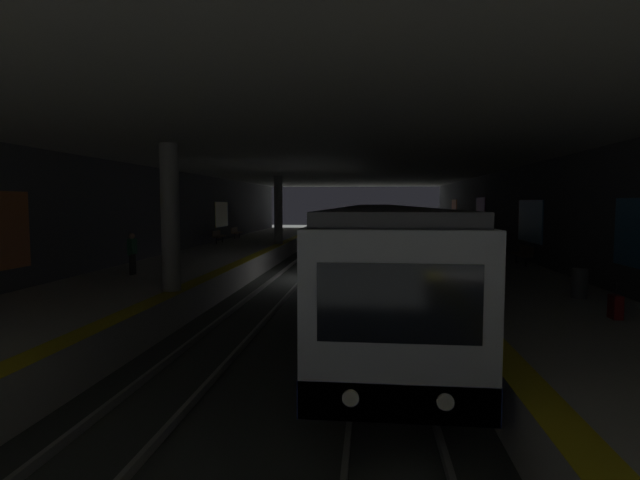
% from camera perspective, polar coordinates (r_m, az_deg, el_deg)
% --- Properties ---
extents(ground_plane, '(120.00, 120.00, 0.00)m').
position_cam_1_polar(ground_plane, '(24.37, 1.58, -4.61)').
color(ground_plane, '#383A38').
extents(track_left, '(60.00, 1.53, 0.16)m').
position_cam_1_polar(track_left, '(24.29, 6.78, -4.47)').
color(track_left, gray).
rests_on(track_left, ground).
extents(track_right, '(60.00, 1.53, 0.16)m').
position_cam_1_polar(track_right, '(24.62, -3.55, -4.33)').
color(track_right, gray).
rests_on(track_right, ground).
extents(platform_left, '(60.00, 5.30, 1.06)m').
position_cam_1_polar(platform_left, '(24.69, 16.95, -3.45)').
color(platform_left, '#B7B2A8').
rests_on(platform_left, ground).
extents(platform_right, '(60.00, 5.30, 1.06)m').
position_cam_1_polar(platform_right, '(25.63, -13.20, -3.09)').
color(platform_right, '#B7B2A8').
rests_on(platform_right, ground).
extents(wall_left, '(60.00, 0.56, 5.60)m').
position_cam_1_polar(wall_left, '(25.25, 23.52, 1.74)').
color(wall_left, '#56565B').
rests_on(wall_left, ground).
extents(wall_right, '(60.00, 0.56, 5.60)m').
position_cam_1_polar(wall_right, '(26.53, -19.22, 1.96)').
color(wall_right, '#56565B').
rests_on(wall_right, ground).
extents(ceiling_slab, '(60.00, 19.40, 0.40)m').
position_cam_1_polar(ceiling_slab, '(24.16, 1.61, 9.11)').
color(ceiling_slab, beige).
rests_on(ceiling_slab, wall_left).
extents(pillar_near, '(0.56, 0.56, 4.55)m').
position_cam_1_polar(pillar_near, '(15.82, -17.04, 2.49)').
color(pillar_near, gray).
rests_on(pillar_near, platform_right).
extents(pillar_far, '(0.56, 0.56, 4.55)m').
position_cam_1_polar(pillar_far, '(32.96, -4.88, 3.51)').
color(pillar_far, gray).
rests_on(pillar_far, platform_right).
extents(metro_train, '(39.68, 2.83, 3.49)m').
position_cam_1_polar(metro_train, '(26.55, 6.73, 0.50)').
color(metro_train, '#B7BCC6').
rests_on(metro_train, track_left).
extents(bench_left_near, '(1.70, 0.47, 0.86)m').
position_cam_1_polar(bench_left_near, '(23.41, 22.57, -1.42)').
color(bench_left_near, '#262628').
rests_on(bench_left_near, platform_left).
extents(bench_left_mid, '(1.70, 0.47, 0.86)m').
position_cam_1_polar(bench_left_mid, '(28.08, 19.74, -0.44)').
color(bench_left_mid, '#262628').
rests_on(bench_left_mid, platform_left).
extents(bench_right_near, '(1.70, 0.47, 0.86)m').
position_cam_1_polar(bench_right_near, '(34.11, -11.77, 0.52)').
color(bench_right_near, '#262628').
rests_on(bench_right_near, platform_right).
extents(bench_right_mid, '(1.70, 0.47, 0.86)m').
position_cam_1_polar(bench_right_mid, '(38.33, -9.77, 0.95)').
color(bench_right_mid, '#262628').
rests_on(bench_right_mid, platform_right).
extents(person_walking_mid, '(0.60, 0.23, 1.65)m').
position_cam_1_polar(person_walking_mid, '(34.50, 16.29, 1.09)').
color(person_walking_mid, '#3B3B3B').
rests_on(person_walking_mid, platform_left).
extents(person_standing_far, '(0.60, 0.23, 1.68)m').
position_cam_1_polar(person_standing_far, '(29.63, 16.44, 0.63)').
color(person_standing_far, '#2C2C2C').
rests_on(person_standing_far, platform_left).
extents(person_boarding, '(0.60, 0.22, 1.59)m').
position_cam_1_polar(person_boarding, '(19.99, -21.01, -1.34)').
color(person_boarding, '#353535').
rests_on(person_boarding, platform_right).
extents(suitcase_rolling, '(0.36, 0.22, 0.86)m').
position_cam_1_polar(suitcase_rolling, '(13.59, 31.17, -6.68)').
color(suitcase_rolling, maroon).
rests_on(suitcase_rolling, platform_left).
extents(trash_bin, '(0.44, 0.44, 0.85)m').
position_cam_1_polar(trash_bin, '(15.97, 27.95, -4.48)').
color(trash_bin, '#595B5E').
rests_on(trash_bin, platform_left).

